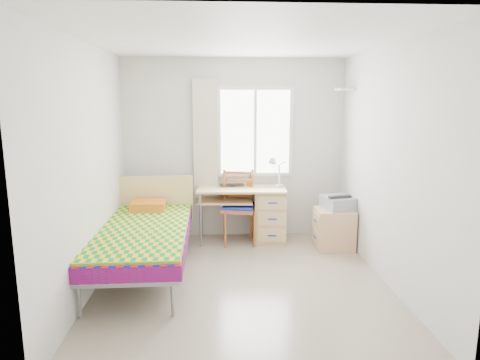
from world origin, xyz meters
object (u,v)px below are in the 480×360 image
object	(u,v)px
desk	(265,212)
cabinet	(334,229)
bed	(144,234)
printer	(338,202)
chair	(239,203)

from	to	relation	value
desk	cabinet	xyz separation A→B (m)	(0.91, -0.41, -0.15)
bed	desk	size ratio (longest dim) A/B	1.76
bed	desk	world-z (taller)	bed
bed	printer	bearing A→B (deg)	15.19
desk	printer	size ratio (longest dim) A/B	2.66
bed	printer	size ratio (longest dim) A/B	4.68
desk	chair	xyz separation A→B (m)	(-0.37, -0.06, 0.16)
chair	printer	size ratio (longest dim) A/B	2.15
cabinet	printer	size ratio (longest dim) A/B	1.14
chair	cabinet	distance (m)	1.36
bed	chair	bearing A→B (deg)	39.97
desk	printer	bearing A→B (deg)	-16.98
bed	chair	xyz separation A→B (m)	(1.18, 1.01, 0.11)
cabinet	desk	bearing A→B (deg)	157.33
bed	cabinet	distance (m)	2.56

